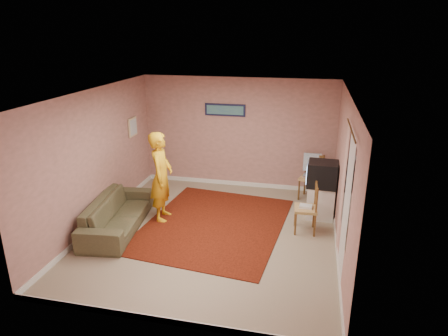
% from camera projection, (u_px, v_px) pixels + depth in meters
% --- Properties ---
extents(ground, '(5.00, 5.00, 0.00)m').
position_uv_depth(ground, '(212.00, 233.00, 7.46)').
color(ground, gray).
rests_on(ground, ground).
extents(wall_back, '(4.50, 0.02, 2.60)m').
position_uv_depth(wall_back, '(238.00, 133.00, 9.34)').
color(wall_back, tan).
rests_on(wall_back, ground).
extents(wall_front, '(4.50, 0.02, 2.60)m').
position_uv_depth(wall_front, '(160.00, 235.00, 4.73)').
color(wall_front, tan).
rests_on(wall_front, ground).
extents(wall_left, '(0.02, 5.00, 2.60)m').
position_uv_depth(wall_left, '(96.00, 159.00, 7.50)').
color(wall_left, tan).
rests_on(wall_left, ground).
extents(wall_right, '(0.02, 5.00, 2.60)m').
position_uv_depth(wall_right, '(344.00, 177.00, 6.57)').
color(wall_right, tan).
rests_on(wall_right, ground).
extents(ceiling, '(4.50, 5.00, 0.02)m').
position_uv_depth(ceiling, '(211.00, 94.00, 6.61)').
color(ceiling, silver).
rests_on(ceiling, wall_back).
extents(baseboard_back, '(4.50, 0.02, 0.10)m').
position_uv_depth(baseboard_back, '(237.00, 183.00, 9.74)').
color(baseboard_back, silver).
rests_on(baseboard_back, ground).
extents(baseboard_front, '(4.50, 0.02, 0.10)m').
position_uv_depth(baseboard_front, '(165.00, 320.00, 5.15)').
color(baseboard_front, silver).
rests_on(baseboard_front, ground).
extents(baseboard_left, '(0.02, 5.00, 0.10)m').
position_uv_depth(baseboard_left, '(103.00, 219.00, 7.91)').
color(baseboard_left, silver).
rests_on(baseboard_left, ground).
extents(baseboard_right, '(0.02, 5.00, 0.10)m').
position_uv_depth(baseboard_right, '(336.00, 244.00, 6.99)').
color(baseboard_right, silver).
rests_on(baseboard_right, ground).
extents(window, '(0.01, 1.10, 1.50)m').
position_uv_depth(window, '(348.00, 189.00, 5.70)').
color(window, black).
rests_on(window, wall_right).
extents(curtain_sheer, '(0.01, 0.75, 2.10)m').
position_uv_depth(curtain_sheer, '(346.00, 206.00, 5.63)').
color(curtain_sheer, silver).
rests_on(curtain_sheer, wall_right).
extents(curtain_floral, '(0.01, 0.35, 2.10)m').
position_uv_depth(curtain_floral, '(342.00, 188.00, 6.27)').
color(curtain_floral, beige).
rests_on(curtain_floral, wall_right).
extents(curtain_rod, '(0.02, 1.40, 0.02)m').
position_uv_depth(curtain_rod, '(351.00, 129.00, 5.42)').
color(curtain_rod, brown).
rests_on(curtain_rod, wall_right).
extents(picture_back, '(0.95, 0.04, 0.28)m').
position_uv_depth(picture_back, '(225.00, 110.00, 9.19)').
color(picture_back, '#131535').
rests_on(picture_back, wall_back).
extents(picture_left, '(0.04, 0.38, 0.42)m').
position_uv_depth(picture_left, '(133.00, 127.00, 8.88)').
color(picture_left, '#CEB98E').
rests_on(picture_left, wall_left).
extents(area_rug, '(2.88, 3.45, 0.02)m').
position_uv_depth(area_rug, '(214.00, 224.00, 7.78)').
color(area_rug, black).
rests_on(area_rug, ground).
extents(tv_cabinet, '(0.53, 0.48, 0.67)m').
position_uv_depth(tv_cabinet, '(320.00, 201.00, 8.01)').
color(tv_cabinet, silver).
rests_on(tv_cabinet, ground).
extents(crt_tv, '(0.61, 0.55, 0.50)m').
position_uv_depth(crt_tv, '(322.00, 174.00, 7.82)').
color(crt_tv, black).
rests_on(crt_tv, tv_cabinet).
extents(chair_a, '(0.57, 0.55, 0.55)m').
position_uv_depth(chair_a, '(311.00, 173.00, 8.78)').
color(chair_a, tan).
rests_on(chair_a, ground).
extents(dvd_player, '(0.37, 0.29, 0.06)m').
position_uv_depth(dvd_player, '(311.00, 176.00, 8.80)').
color(dvd_player, silver).
rests_on(dvd_player, chair_a).
extents(blue_throw, '(0.39, 0.05, 0.41)m').
position_uv_depth(blue_throw, '(312.00, 162.00, 8.86)').
color(blue_throw, '#7CA6CB').
rests_on(blue_throw, chair_a).
extents(chair_b, '(0.44, 0.45, 0.52)m').
position_uv_depth(chair_b, '(306.00, 203.00, 7.35)').
color(chair_b, tan).
rests_on(chair_b, ground).
extents(game_console, '(0.24, 0.18, 0.05)m').
position_uv_depth(game_console, '(306.00, 206.00, 7.38)').
color(game_console, silver).
rests_on(game_console, chair_b).
extents(sofa, '(1.08, 2.18, 0.61)m').
position_uv_depth(sofa, '(117.00, 214.00, 7.55)').
color(sofa, '#4D4A2E').
rests_on(sofa, ground).
extents(person, '(0.50, 0.70, 1.79)m').
position_uv_depth(person, '(161.00, 177.00, 7.77)').
color(person, gold).
rests_on(person, ground).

